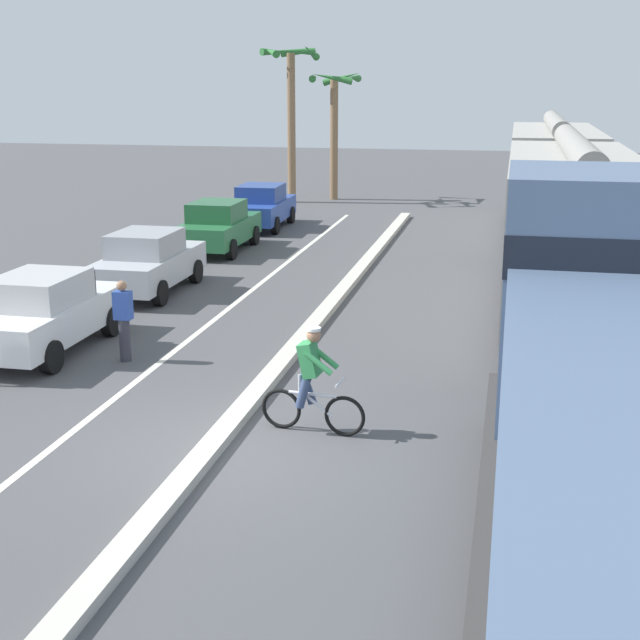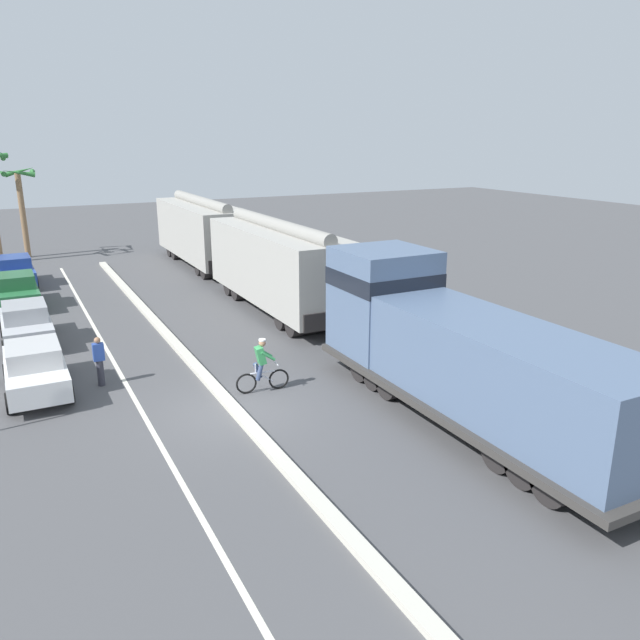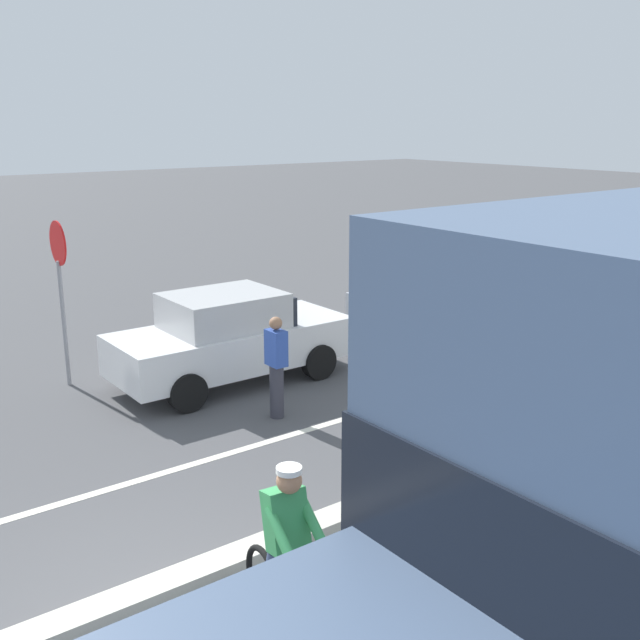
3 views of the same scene
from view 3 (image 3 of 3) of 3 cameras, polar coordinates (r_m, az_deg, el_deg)
ground_plane at (r=7.83m, az=-14.57°, el=-20.59°), size 120.00×120.00×0.00m
median_curb at (r=11.10m, az=15.63°, el=-9.03°), size 0.36×36.00×0.16m
lane_stripe at (r=12.59m, az=6.93°, el=-6.00°), size 0.14×36.00×0.01m
parked_car_white at (r=13.17m, az=-6.84°, el=-1.32°), size 1.84×4.20×1.62m
parked_car_silver at (r=16.39m, az=9.47°, el=1.83°), size 1.86×4.21×1.62m
parked_car_green at (r=21.03m, az=20.61°, el=3.98°), size 1.86×4.22×1.62m
cyclist at (r=6.79m, az=-2.46°, el=-17.83°), size 1.71×0.50×1.71m
stop_sign at (r=13.38m, az=-19.19°, el=3.52°), size 0.76×0.08×2.88m
pedestrian_by_cars at (r=11.52m, az=-3.34°, el=-3.48°), size 0.34×0.22×1.62m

